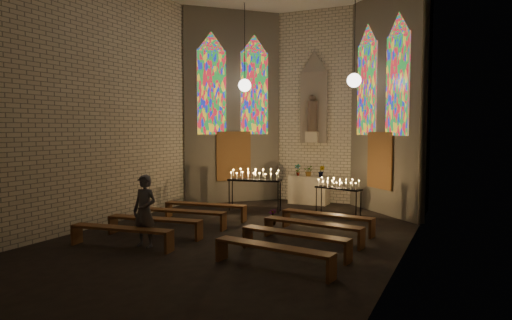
# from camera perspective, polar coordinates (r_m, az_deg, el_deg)

# --- Properties ---
(floor) EXTENTS (12.00, 12.00, 0.00)m
(floor) POSITION_cam_1_polar(r_m,az_deg,el_deg) (11.69, -2.17, -9.46)
(floor) COLOR black
(floor) RESTS_ON ground
(room) EXTENTS (8.22, 12.43, 7.00)m
(room) POSITION_cam_1_polar(r_m,az_deg,el_deg) (14.48, 4.05, 7.93)
(room) COLOR beige
(room) RESTS_ON ground
(altar) EXTENTS (1.40, 0.60, 1.00)m
(altar) POSITION_cam_1_polar(r_m,az_deg,el_deg) (16.54, 6.63, -3.74)
(altar) COLOR beige
(altar) RESTS_ON ground
(flower_vase_left) EXTENTS (0.24, 0.17, 0.43)m
(flower_vase_left) POSITION_cam_1_polar(r_m,az_deg,el_deg) (16.56, 5.24, -1.23)
(flower_vase_left) COLOR #4C723F
(flower_vase_left) RESTS_ON altar
(flower_vase_center) EXTENTS (0.37, 0.32, 0.38)m
(flower_vase_center) POSITION_cam_1_polar(r_m,az_deg,el_deg) (16.40, 6.63, -1.38)
(flower_vase_center) COLOR #4C723F
(flower_vase_center) RESTS_ON altar
(flower_vase_right) EXTENTS (0.23, 0.19, 0.41)m
(flower_vase_right) POSITION_cam_1_polar(r_m,az_deg,el_deg) (16.27, 8.18, -1.39)
(flower_vase_right) COLOR #4C723F
(flower_vase_right) RESTS_ON altar
(aisle_flower_pot) EXTENTS (0.27, 0.27, 0.43)m
(aisle_flower_pot) POSITION_cam_1_polar(r_m,az_deg,el_deg) (12.96, 2.05, -7.15)
(aisle_flower_pot) COLOR #4C723F
(aisle_flower_pot) RESTS_ON ground
(votive_stand_left) EXTENTS (1.81, 0.72, 1.30)m
(votive_stand_left) POSITION_cam_1_polar(r_m,az_deg,el_deg) (14.96, -0.17, -2.17)
(votive_stand_left) COLOR black
(votive_stand_left) RESTS_ON ground
(votive_stand_right) EXTENTS (1.55, 0.77, 1.11)m
(votive_stand_right) POSITION_cam_1_polar(r_m,az_deg,el_deg) (14.28, 10.24, -3.19)
(votive_stand_right) COLOR black
(votive_stand_right) RESTS_ON ground
(pew_left_0) EXTENTS (2.53, 0.67, 0.48)m
(pew_left_0) POSITION_cam_1_polar(r_m,az_deg,el_deg) (13.74, -6.36, -5.79)
(pew_left_0) COLOR #522F17
(pew_left_0) RESTS_ON ground
(pew_right_0) EXTENTS (2.53, 0.67, 0.48)m
(pew_right_0) POSITION_cam_1_polar(r_m,az_deg,el_deg) (12.21, 8.85, -7.05)
(pew_right_0) COLOR #522F17
(pew_right_0) RESTS_ON ground
(pew_left_1) EXTENTS (2.53, 0.67, 0.48)m
(pew_left_1) POSITION_cam_1_polar(r_m,az_deg,el_deg) (12.75, -9.22, -6.59)
(pew_left_1) COLOR #522F17
(pew_left_1) RESTS_ON ground
(pew_right_1) EXTENTS (2.53, 0.67, 0.48)m
(pew_right_1) POSITION_cam_1_polar(r_m,az_deg,el_deg) (11.09, 7.06, -8.16)
(pew_right_1) COLOR #522F17
(pew_right_1) RESTS_ON ground
(pew_left_2) EXTENTS (2.53, 0.67, 0.48)m
(pew_left_2) POSITION_cam_1_polar(r_m,az_deg,el_deg) (11.80, -12.57, -7.49)
(pew_left_2) COLOR #522F17
(pew_left_2) RESTS_ON ground
(pew_right_2) EXTENTS (2.53, 0.67, 0.48)m
(pew_right_2) POSITION_cam_1_polar(r_m,az_deg,el_deg) (9.99, 4.85, -9.51)
(pew_right_2) COLOR #522F17
(pew_right_2) RESTS_ON ground
(pew_left_3) EXTENTS (2.53, 0.67, 0.48)m
(pew_left_3) POSITION_cam_1_polar(r_m,az_deg,el_deg) (10.90, -16.49, -8.51)
(pew_left_3) COLOR #522F17
(pew_left_3) RESTS_ON ground
(pew_right_3) EXTENTS (2.53, 0.67, 0.48)m
(pew_right_3) POSITION_cam_1_polar(r_m,az_deg,el_deg) (8.91, 2.08, -11.17)
(pew_right_3) COLOR #522F17
(pew_right_3) RESTS_ON ground
(visitor) EXTENTS (0.61, 0.40, 1.66)m
(visitor) POSITION_cam_1_polar(r_m,az_deg,el_deg) (10.80, -13.73, -6.20)
(visitor) COLOR #4B4B55
(visitor) RESTS_ON ground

